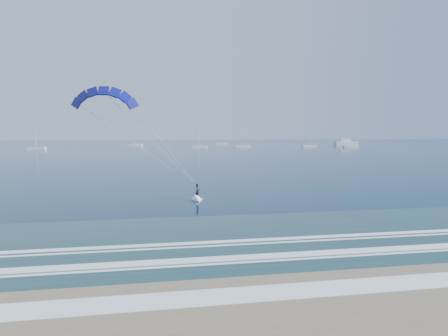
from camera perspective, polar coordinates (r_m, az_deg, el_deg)
name	(u,v)px	position (r m, az deg, el deg)	size (l,w,h in m)	color
ground	(343,285)	(23.35, 16.64, -15.75)	(900.00, 900.00, 0.00)	#072A3E
kitesurfer_rig	(153,142)	(45.36, -10.04, 3.66)	(15.47, 8.23, 13.98)	orange
motor_yacht	(346,143)	(279.69, 17.02, 3.50)	(16.08, 4.29, 6.50)	white
sailboat_1	(36,148)	(215.22, -25.22, 2.56)	(8.45, 2.40, 11.64)	white
sailboat_2	(135,145)	(255.08, -12.59, 3.23)	(8.62, 2.40, 11.64)	white
sailboat_3	(199,147)	(212.58, -3.56, 3.00)	(7.83, 2.40, 10.99)	white
sailboat_4	(221,144)	(279.10, -0.44, 3.50)	(8.73, 2.40, 11.87)	white
sailboat_5	(309,146)	(236.10, 12.08, 3.11)	(8.34, 2.40, 11.44)	white
sailboat_6	(351,146)	(237.62, 17.68, 2.99)	(9.06, 2.40, 12.23)	white
sailboat_7	(242,146)	(225.84, 2.66, 3.13)	(8.71, 2.40, 11.45)	white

